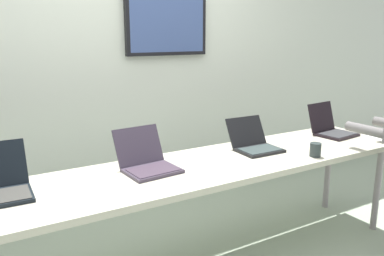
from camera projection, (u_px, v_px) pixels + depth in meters
name	position (u px, v px, depth m)	size (l,w,h in m)	color
back_wall	(121.00, 71.00, 3.32)	(8.00, 0.11, 2.53)	beige
workbench	(187.00, 174.00, 2.50)	(3.48, 0.70, 0.75)	#B1AD97
laptop_station_1	(147.00, 161.00, 2.44)	(0.34, 0.37, 0.24)	#3B3342
laptop_station_2	(254.00, 143.00, 2.87)	(0.32, 0.34, 0.22)	black
laptop_station_3	(331.00, 128.00, 3.30)	(0.34, 0.35, 0.25)	black
coffee_mug	(315.00, 150.00, 2.71)	(0.08, 0.08, 0.10)	#293232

